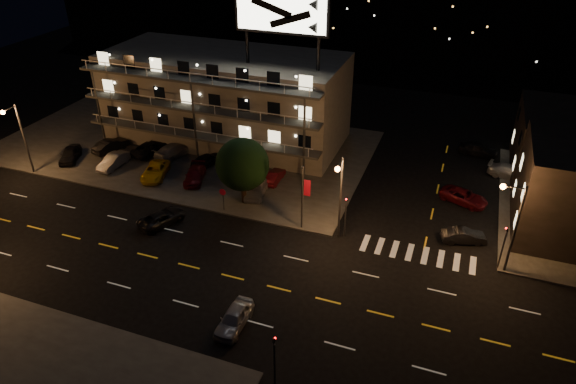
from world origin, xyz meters
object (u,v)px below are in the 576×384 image
(lot_car_2, at_px, (155,171))
(road_car_west, at_px, (162,218))
(lot_car_4, at_px, (257,188))
(side_car_0, at_px, (464,236))
(tree, at_px, (242,166))
(lot_car_7, at_px, (175,150))
(road_car_east, at_px, (234,318))

(lot_car_2, height_order, road_car_west, lot_car_2)
(lot_car_4, height_order, side_car_0, lot_car_4)
(tree, bearing_deg, side_car_0, 1.95)
(lot_car_2, distance_m, lot_car_4, 11.67)
(lot_car_4, relative_size, lot_car_7, 0.86)
(lot_car_2, distance_m, side_car_0, 31.91)
(tree, xyz_separation_m, road_car_west, (-5.59, -5.97, -3.51))
(lot_car_2, relative_size, side_car_0, 1.24)
(road_car_east, height_order, road_car_west, road_car_east)
(road_car_east, bearing_deg, lot_car_4, 108.22)
(lot_car_4, relative_size, road_car_east, 1.09)
(lot_car_7, bearing_deg, road_car_east, 146.09)
(road_car_west, bearing_deg, lot_car_4, -105.04)
(lot_car_2, bearing_deg, road_car_west, -69.35)
(lot_car_2, relative_size, lot_car_7, 0.92)
(tree, height_order, lot_car_2, tree)
(lot_car_4, xyz_separation_m, lot_car_7, (-12.32, 4.71, -0.01))
(side_car_0, height_order, road_car_east, road_car_east)
(lot_car_7, bearing_deg, lot_car_2, 114.04)
(side_car_0, bearing_deg, tree, 74.48)
(lot_car_2, distance_m, road_car_west, 9.10)
(tree, bearing_deg, road_car_west, -133.16)
(side_car_0, relative_size, road_car_west, 0.84)
(road_car_east, bearing_deg, road_car_west, 141.66)
(tree, height_order, road_car_east, tree)
(lot_car_7, xyz_separation_m, side_car_0, (32.56, -5.74, -0.27))
(lot_car_2, height_order, lot_car_4, lot_car_4)
(side_car_0, distance_m, road_car_east, 21.75)
(tree, distance_m, road_car_east, 16.94)
(lot_car_2, relative_size, road_car_east, 1.16)
(road_car_west, bearing_deg, lot_car_7, -39.94)
(tree, bearing_deg, lot_car_7, 151.05)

